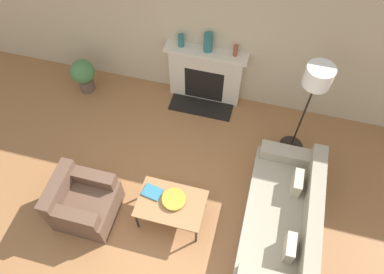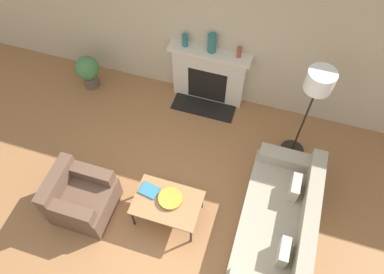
{
  "view_description": "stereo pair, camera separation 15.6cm",
  "coord_description": "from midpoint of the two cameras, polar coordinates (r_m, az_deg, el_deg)",
  "views": [
    {
      "loc": [
        0.77,
        -1.68,
        5.22
      ],
      "look_at": [
        -0.06,
        1.48,
        0.45
      ],
      "focal_mm": 35.0,
      "sensor_mm": 36.0,
      "label": 1
    },
    {
      "loc": [
        0.92,
        -1.64,
        5.22
      ],
      "look_at": [
        -0.06,
        1.48,
        0.45
      ],
      "focal_mm": 35.0,
      "sensor_mm": 36.0,
      "label": 2
    }
  ],
  "objects": [
    {
      "name": "mantel_vase_center_right",
      "position": [
        5.97,
        5.89,
        12.94
      ],
      "size": [
        0.07,
        0.07,
        0.19
      ],
      "color": "brown",
      "rests_on": "fireplace"
    },
    {
      "name": "book",
      "position": [
        5.32,
        -6.93,
        -8.35
      ],
      "size": [
        0.29,
        0.24,
        0.02
      ],
      "rotation": [
        0.0,
        0.0,
        -0.17
      ],
      "color": "teal",
      "rests_on": "coffee_table"
    },
    {
      "name": "armchair_near",
      "position": [
        5.63,
        -17.07,
        -9.58
      ],
      "size": [
        0.83,
        0.79,
        0.78
      ],
      "rotation": [
        0.0,
        0.0,
        1.57
      ],
      "color": "brown",
      "rests_on": "ground_plane"
    },
    {
      "name": "coffee_table",
      "position": [
        5.27,
        -4.07,
        -10.18
      ],
      "size": [
        0.94,
        0.63,
        0.46
      ],
      "color": "olive",
      "rests_on": "ground_plane"
    },
    {
      "name": "mantel_vase_center_left",
      "position": [
        5.99,
        1.7,
        14.17
      ],
      "size": [
        0.14,
        0.14,
        0.32
      ],
      "color": "#28666B",
      "rests_on": "fireplace"
    },
    {
      "name": "potted_plant",
      "position": [
        7.01,
        -16.86,
        9.16
      ],
      "size": [
        0.43,
        0.43,
        0.66
      ],
      "color": "brown",
      "rests_on": "ground_plane"
    },
    {
      "name": "mantel_vase_left",
      "position": [
        6.11,
        -2.44,
        14.47
      ],
      "size": [
        0.1,
        0.1,
        0.21
      ],
      "color": "#28666B",
      "rests_on": "fireplace"
    },
    {
      "name": "ground_plane",
      "position": [
        5.54,
        -4.26,
        -15.13
      ],
      "size": [
        18.0,
        18.0,
        0.0
      ],
      "primitive_type": "plane",
      "color": "#99663D"
    },
    {
      "name": "couch",
      "position": [
        5.44,
        12.86,
        -12.21
      ],
      "size": [
        0.96,
        2.08,
        0.79
      ],
      "rotation": [
        0.0,
        0.0,
        -1.57
      ],
      "color": "#9E937F",
      "rests_on": "ground_plane"
    },
    {
      "name": "bowl",
      "position": [
        5.22,
        -3.63,
        -9.48
      ],
      "size": [
        0.34,
        0.34,
        0.05
      ],
      "color": "#BC8E2D",
      "rests_on": "coffee_table"
    },
    {
      "name": "fireplace",
      "position": [
        6.48,
        1.33,
        9.32
      ],
      "size": [
        1.36,
        0.59,
        1.1
      ],
      "color": "beige",
      "rests_on": "ground_plane"
    },
    {
      "name": "wall_back",
      "position": [
        5.94,
        3.26,
        16.12
      ],
      "size": [
        18.0,
        0.06,
        2.9
      ],
      "color": "#BCAD8E",
      "rests_on": "ground_plane"
    },
    {
      "name": "floor_lamp",
      "position": [
        5.27,
        17.43,
        7.48
      ],
      "size": [
        0.38,
        0.38,
        1.82
      ],
      "color": "black",
      "rests_on": "ground_plane"
    }
  ]
}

